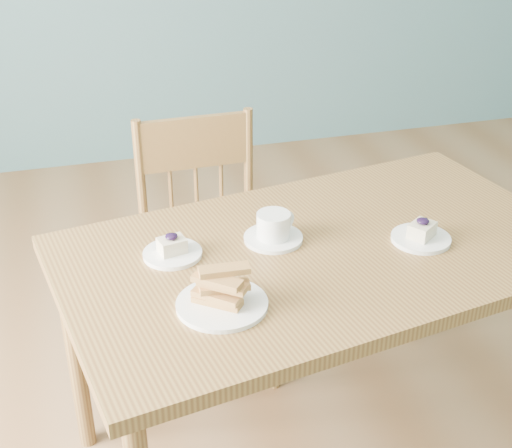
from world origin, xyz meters
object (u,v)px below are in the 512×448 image
object	(u,v)px
cheesecake_plate_near	(421,235)
cheesecake_plate_far	(172,250)
dining_chair	(207,252)
biscotti_plate	(222,295)
dining_table	(321,270)
coffee_cup	(274,229)

from	to	relation	value
cheesecake_plate_near	cheesecake_plate_far	bearing A→B (deg)	171.03
dining_chair	cheesecake_plate_near	bearing A→B (deg)	-50.54
cheesecake_plate_near	biscotti_plate	xyz separation A→B (m)	(-0.56, -0.15, 0.01)
cheesecake_plate_far	dining_table	bearing A→B (deg)	-9.46
coffee_cup	dining_table	bearing A→B (deg)	-54.88
dining_table	biscotti_plate	bearing A→B (deg)	-158.89
dining_chair	coffee_cup	xyz separation A→B (m)	(0.09, -0.42, 0.30)
dining_chair	cheesecake_plate_near	size ratio (longest dim) A/B	5.63
dining_table	dining_chair	size ratio (longest dim) A/B	1.65
dining_table	coffee_cup	size ratio (longest dim) A/B	9.32
dining_table	cheesecake_plate_far	bearing A→B (deg)	160.73
dining_chair	coffee_cup	world-z (taller)	dining_chair
dining_chair	biscotti_plate	size ratio (longest dim) A/B	4.20
dining_table	cheesecake_plate_near	size ratio (longest dim) A/B	9.29
biscotti_plate	dining_chair	bearing A→B (deg)	81.19
dining_table	biscotti_plate	world-z (taller)	biscotti_plate
dining_chair	cheesecake_plate_near	world-z (taller)	dining_chair
cheesecake_plate_near	cheesecake_plate_far	world-z (taller)	cheesecake_plate_near
cheesecake_plate_far	coffee_cup	xyz separation A→B (m)	(0.27, 0.01, 0.02)
cheesecake_plate_near	coffee_cup	distance (m)	0.38
dining_chair	biscotti_plate	bearing A→B (deg)	-100.20
cheesecake_plate_near	coffee_cup	size ratio (longest dim) A/B	1.00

